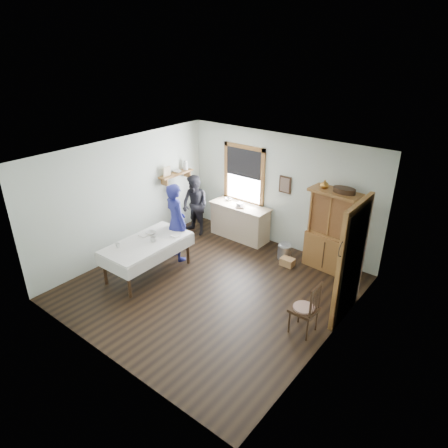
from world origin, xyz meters
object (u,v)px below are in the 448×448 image
object	(u,v)px
dining_table	(148,258)
wicker_basket	(287,262)
figure_dark	(195,208)
work_counter	(240,221)
pail	(284,252)
spindle_chair	(304,307)
woman_blue	(176,225)
china_hutch	(331,231)

from	to	relation	value
dining_table	wicker_basket	xyz separation A→B (m)	(2.17, 2.11, -0.29)
wicker_basket	figure_dark	world-z (taller)	figure_dark
work_counter	wicker_basket	size ratio (longest dim) A/B	5.08
wicker_basket	pail	bearing A→B (deg)	133.66
pail	wicker_basket	distance (m)	0.34
wicker_basket	figure_dark	distance (m)	2.75
work_counter	spindle_chair	world-z (taller)	spindle_chair
pail	woman_blue	size ratio (longest dim) A/B	0.20
china_hutch	dining_table	world-z (taller)	china_hutch
dining_table	woman_blue	distance (m)	0.98
spindle_chair	woman_blue	xyz separation A→B (m)	(-3.46, 0.50, 0.33)
work_counter	woman_blue	bearing A→B (deg)	-105.69
china_hutch	figure_dark	distance (m)	3.43
spindle_chair	work_counter	bearing A→B (deg)	144.33
dining_table	pail	world-z (taller)	dining_table
spindle_chair	figure_dark	bearing A→B (deg)	158.05
work_counter	china_hutch	size ratio (longest dim) A/B	0.85
china_hutch	figure_dark	xyz separation A→B (m)	(-3.38, -0.52, -0.18)
work_counter	pail	world-z (taller)	work_counter
dining_table	wicker_basket	world-z (taller)	dining_table
dining_table	spindle_chair	size ratio (longest dim) A/B	1.89
dining_table	figure_dark	bearing A→B (deg)	103.71
china_hutch	woman_blue	size ratio (longest dim) A/B	1.08
pail	dining_table	bearing A→B (deg)	-129.60
spindle_chair	woman_blue	size ratio (longest dim) A/B	0.60
spindle_chair	pail	distance (m)	2.53
pail	china_hutch	bearing A→B (deg)	13.84
china_hutch	spindle_chair	size ratio (longest dim) A/B	1.78
work_counter	dining_table	world-z (taller)	work_counter
pail	woman_blue	world-z (taller)	woman_blue
pail	work_counter	bearing A→B (deg)	171.00
dining_table	spindle_chair	xyz separation A→B (m)	(3.48, 0.36, 0.12)
dining_table	figure_dark	xyz separation A→B (m)	(-0.50, 2.06, 0.34)
spindle_chair	pail	size ratio (longest dim) A/B	3.08
china_hutch	work_counter	bearing A→B (deg)	-175.12
pail	figure_dark	distance (m)	2.53
china_hutch	pail	xyz separation A→B (m)	(-0.94, -0.23, -0.73)
wicker_basket	woman_blue	size ratio (longest dim) A/B	0.18
china_hutch	wicker_basket	distance (m)	1.17
work_counter	dining_table	xyz separation A→B (m)	(-0.52, -2.58, -0.06)
pail	wicker_basket	size ratio (longest dim) A/B	1.09
woman_blue	figure_dark	world-z (taller)	woman_blue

